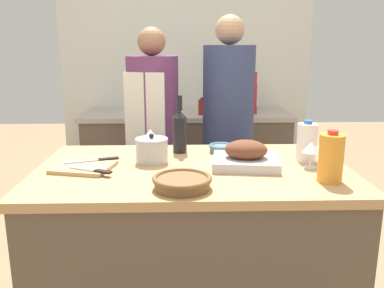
% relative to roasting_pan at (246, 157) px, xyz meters
% --- Properties ---
extents(kitchen_island, '(1.47, 0.87, 0.93)m').
position_rel_roasting_pan_xyz_m(kitchen_island, '(-0.25, 0.00, -0.51)').
color(kitchen_island, brown).
rests_on(kitchen_island, ground_plane).
extents(back_counter, '(1.81, 0.60, 0.92)m').
position_rel_roasting_pan_xyz_m(back_counter, '(-0.25, 1.69, -0.52)').
color(back_counter, brown).
rests_on(back_counter, ground_plane).
extents(back_wall, '(2.31, 0.10, 2.55)m').
position_rel_roasting_pan_xyz_m(back_wall, '(-0.25, 2.04, 0.29)').
color(back_wall, silver).
rests_on(back_wall, ground_plane).
extents(roasting_pan, '(0.34, 0.29, 0.13)m').
position_rel_roasting_pan_xyz_m(roasting_pan, '(0.00, 0.00, 0.00)').
color(roasting_pan, '#BCBCC1').
rests_on(roasting_pan, kitchen_island).
extents(wicker_basket, '(0.24, 0.24, 0.05)m').
position_rel_roasting_pan_xyz_m(wicker_basket, '(-0.30, -0.29, -0.02)').
color(wicker_basket, brown).
rests_on(wicker_basket, kitchen_island).
extents(cutting_board, '(0.30, 0.26, 0.02)m').
position_rel_roasting_pan_xyz_m(cutting_board, '(-0.76, -0.02, -0.04)').
color(cutting_board, tan).
rests_on(cutting_board, kitchen_island).
extents(stock_pot, '(0.16, 0.16, 0.14)m').
position_rel_roasting_pan_xyz_m(stock_pot, '(-0.45, 0.10, 0.01)').
color(stock_pot, '#B7B7BC').
rests_on(stock_pot, kitchen_island).
extents(mixing_bowl, '(0.13, 0.13, 0.04)m').
position_rel_roasting_pan_xyz_m(mixing_bowl, '(-0.09, 0.27, -0.02)').
color(mixing_bowl, slate).
rests_on(mixing_bowl, kitchen_island).
extents(juice_jug, '(0.10, 0.10, 0.22)m').
position_rel_roasting_pan_xyz_m(juice_jug, '(0.32, -0.22, 0.05)').
color(juice_jug, orange).
rests_on(juice_jug, kitchen_island).
extents(milk_jug, '(0.10, 0.10, 0.21)m').
position_rel_roasting_pan_xyz_m(milk_jug, '(0.31, 0.09, 0.05)').
color(milk_jug, white).
rests_on(milk_jug, kitchen_island).
extents(wine_bottle_green, '(0.07, 0.07, 0.31)m').
position_rel_roasting_pan_xyz_m(wine_bottle_green, '(-0.31, 0.28, 0.07)').
color(wine_bottle_green, black).
rests_on(wine_bottle_green, kitchen_island).
extents(wine_glass_left, '(0.08, 0.08, 0.12)m').
position_rel_roasting_pan_xyz_m(wine_glass_left, '(-0.47, 0.30, 0.04)').
color(wine_glass_left, silver).
rests_on(wine_glass_left, kitchen_island).
extents(wine_glass_right, '(0.08, 0.08, 0.12)m').
position_rel_roasting_pan_xyz_m(wine_glass_right, '(0.30, -0.02, 0.05)').
color(wine_glass_right, silver).
rests_on(wine_glass_right, kitchen_island).
extents(knife_chef, '(0.25, 0.11, 0.01)m').
position_rel_roasting_pan_xyz_m(knife_chef, '(-0.73, 0.06, -0.03)').
color(knife_chef, '#B7B7BC').
rests_on(knife_chef, cutting_board).
extents(knife_paring, '(0.21, 0.12, 0.01)m').
position_rel_roasting_pan_xyz_m(knife_paring, '(-0.70, -0.09, -0.03)').
color(knife_paring, '#B7B7BC').
rests_on(knife_paring, cutting_board).
extents(stand_mixer, '(0.18, 0.14, 0.35)m').
position_rel_roasting_pan_xyz_m(stand_mixer, '(0.26, 1.64, 0.08)').
color(stand_mixer, '#B22323').
rests_on(stand_mixer, back_counter).
extents(condiment_bottle_tall, '(0.06, 0.06, 0.15)m').
position_rel_roasting_pan_xyz_m(condiment_bottle_tall, '(-0.12, 1.56, 0.00)').
color(condiment_bottle_tall, maroon).
rests_on(condiment_bottle_tall, back_counter).
extents(condiment_bottle_short, '(0.05, 0.05, 0.14)m').
position_rel_roasting_pan_xyz_m(condiment_bottle_short, '(-0.39, 1.54, -0.00)').
color(condiment_bottle_short, '#B28E2D').
rests_on(condiment_bottle_short, back_counter).
extents(person_cook_aproned, '(0.35, 0.38, 1.61)m').
position_rel_roasting_pan_xyz_m(person_cook_aproned, '(-0.49, 0.92, -0.09)').
color(person_cook_aproned, beige).
rests_on(person_cook_aproned, ground_plane).
extents(person_cook_guest, '(0.35, 0.35, 1.69)m').
position_rel_roasting_pan_xyz_m(person_cook_guest, '(0.03, 0.95, -0.05)').
color(person_cook_guest, beige).
rests_on(person_cook_guest, ground_plane).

